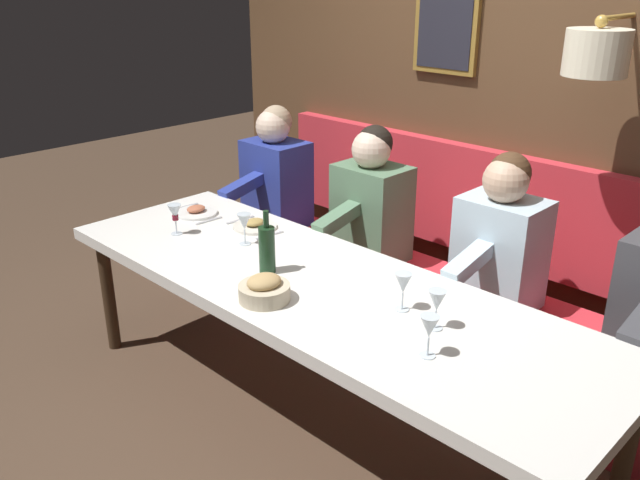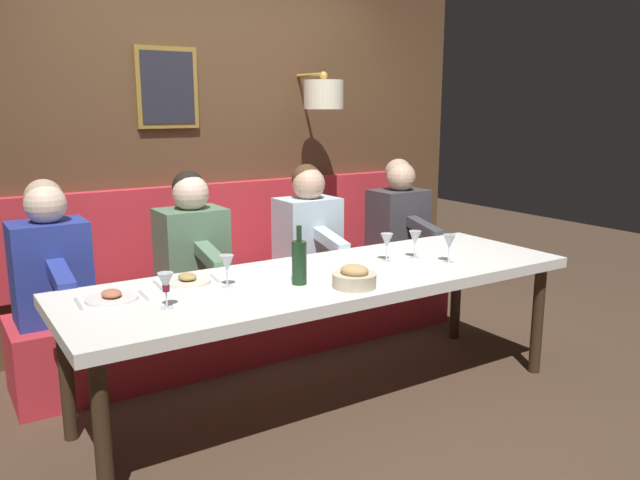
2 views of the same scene
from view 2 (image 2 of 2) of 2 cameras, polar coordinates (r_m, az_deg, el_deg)
The scene contains 17 objects.
ground_plane at distance 3.67m, azimuth 0.77°, elevation -14.30°, with size 12.00×12.00×0.00m, color #4C3828.
dining_table at distance 3.42m, azimuth 0.80°, elevation -4.04°, with size 0.90×2.81×0.74m.
banquette_bench at distance 4.29m, azimuth -5.79°, elevation -7.08°, with size 0.52×3.01×0.45m, color red.
back_wall_panel at distance 4.59m, azimuth -9.30°, elevation 8.60°, with size 0.59×4.21×2.90m.
diner_nearest at distance 4.78m, azimuth 7.11°, elevation 2.18°, with size 0.60×0.40×0.79m.
diner_near at distance 4.33m, azimuth -1.09°, elevation 1.22°, with size 0.60×0.40×0.79m.
diner_middle at distance 3.96m, azimuth -11.45°, elevation -0.02°, with size 0.60×0.40×0.79m.
diner_far at distance 3.76m, azimuth -23.16°, elevation -1.42°, with size 0.60×0.40×0.79m.
place_setting_0 at distance 3.30m, azimuth -11.85°, elevation -3.55°, with size 0.24×0.32×0.05m.
place_setting_1 at distance 3.10m, azimuth -18.25°, elevation -4.92°, with size 0.24×0.31×0.05m.
wine_glass_0 at distance 3.67m, azimuth 6.03°, elevation -0.13°, with size 0.07×0.07×0.16m.
wine_glass_1 at distance 2.89m, azimuth -13.73°, elevation -3.82°, with size 0.07×0.07×0.16m.
wine_glass_2 at distance 3.70m, azimuth 11.56°, elevation -0.22°, with size 0.07×0.07×0.16m.
wine_glass_3 at distance 3.16m, azimuth -8.40°, elevation -2.19°, with size 0.07×0.07×0.16m.
wine_glass_4 at distance 3.77m, azimuth 8.56°, elevation 0.11°, with size 0.07×0.07×0.16m.
wine_bottle at distance 3.19m, azimuth -1.88°, elevation -1.97°, with size 0.08×0.08×0.30m.
bread_bowl at distance 3.15m, azimuth 3.11°, elevation -3.41°, with size 0.22×0.22×0.12m.
Camera 2 is at (-2.75, 1.80, 1.63)m, focal length 35.53 mm.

